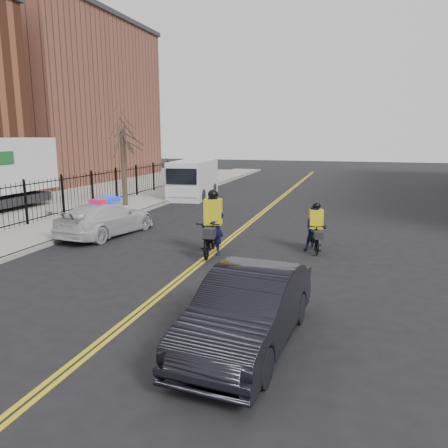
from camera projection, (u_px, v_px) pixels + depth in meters
ground at (187, 273)px, 12.65m from camera, size 120.00×120.00×0.00m
center_line_left at (249, 222)px, 20.18m from camera, size 0.10×60.00×0.01m
center_line_right at (252, 222)px, 20.13m from camera, size 0.10×60.00×0.01m
sidewalk at (108, 212)px, 22.26m from camera, size 3.00×60.00×0.15m
curb at (134, 214)px, 21.84m from camera, size 0.20×60.00×0.15m
iron_fence at (81, 193)px, 22.50m from camera, size 0.12×28.00×2.00m
warehouse_far at (49, 102)px, 40.28m from camera, size 14.00×18.00×14.00m
street_tree at (123, 143)px, 23.48m from camera, size 3.20×3.20×4.80m
police_cruiser at (106, 219)px, 17.38m from camera, size 2.51×4.80×1.49m
dark_sedan at (248, 309)px, 8.16m from camera, size 1.90×4.52×1.45m
cargo_van at (193, 180)px, 28.01m from camera, size 2.62×5.81×2.36m
cyclist_near at (213, 232)px, 14.48m from camera, size 1.14×2.34×2.20m
cyclist_far at (316, 232)px, 14.92m from camera, size 0.88×1.76×1.71m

